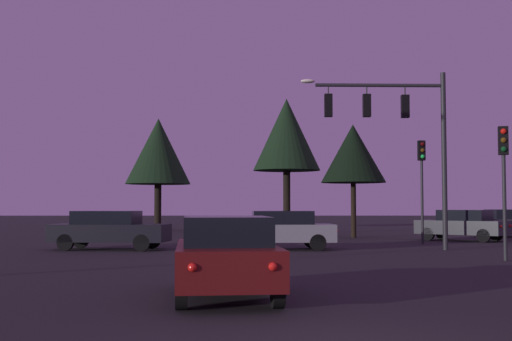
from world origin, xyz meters
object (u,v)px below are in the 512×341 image
at_px(tree_behind_sign, 287,135).
at_px(tree_left_far, 158,152).
at_px(tree_center_horizon, 353,154).
at_px(traffic_light_corner_left, 504,165).
at_px(car_crossing_right, 280,229).
at_px(traffic_signal_mast_arm, 399,125).
at_px(car_crossing_left, 109,229).
at_px(car_nearside_lane, 226,255).
at_px(car_far_lane, 463,225).
at_px(car_parked_lot, 511,222).
at_px(traffic_light_corner_right, 422,171).

height_order(tree_behind_sign, tree_left_far, tree_behind_sign).
bearing_deg(tree_center_horizon, tree_behind_sign, 125.38).
distance_m(traffic_light_corner_left, tree_center_horizon, 15.15).
xyz_separation_m(car_crossing_right, tree_left_far, (-7.63, 19.60, 4.70)).
distance_m(traffic_signal_mast_arm, car_crossing_left, 12.12).
distance_m(car_nearside_lane, tree_behind_sign, 28.44).
distance_m(car_nearside_lane, tree_center_horizon, 24.14).
height_order(traffic_signal_mast_arm, tree_left_far, tree_left_far).
bearing_deg(traffic_light_corner_left, car_crossing_left, 158.62).
bearing_deg(car_crossing_right, car_nearside_lane, -96.64).
xyz_separation_m(car_far_lane, tree_center_horizon, (-4.88, 3.19, 3.76)).
relative_size(car_crossing_left, car_parked_lot, 1.13).
bearing_deg(tree_center_horizon, car_crossing_right, -114.58).
distance_m(traffic_light_corner_left, tree_left_far, 28.85).
xyz_separation_m(car_crossing_left, car_crossing_right, (6.70, -0.09, -0.00)).
bearing_deg(traffic_light_corner_left, car_nearside_lane, -135.74).
distance_m(traffic_light_corner_left, traffic_light_corner_right, 8.86).
height_order(car_nearside_lane, tree_center_horizon, tree_center_horizon).
distance_m(traffic_signal_mast_arm, tree_behind_sign, 15.18).
bearing_deg(tree_behind_sign, traffic_light_corner_left, -73.48).
xyz_separation_m(car_crossing_left, tree_center_horizon, (11.11, 9.56, 3.76)).
bearing_deg(car_far_lane, tree_left_far, 142.18).
bearing_deg(traffic_light_corner_left, tree_behind_sign, 106.52).
bearing_deg(tree_left_far, tree_center_horizon, -39.55).
bearing_deg(traffic_signal_mast_arm, traffic_light_corner_left, -66.31).
bearing_deg(car_parked_lot, car_crossing_left, -152.39).
height_order(traffic_light_corner_right, car_crossing_left, traffic_light_corner_right).
bearing_deg(car_crossing_right, tree_center_horizon, 65.42).
relative_size(traffic_signal_mast_arm, car_crossing_left, 1.47).
height_order(traffic_signal_mast_arm, car_far_lane, traffic_signal_mast_arm).
relative_size(traffic_signal_mast_arm, car_nearside_lane, 1.64).
bearing_deg(car_far_lane, traffic_light_corner_left, -101.75).
xyz_separation_m(car_nearside_lane, car_parked_lot, (14.88, 23.99, 0.00)).
relative_size(car_parked_lot, tree_left_far, 0.54).
height_order(tree_left_far, tree_center_horizon, tree_left_far).
height_order(traffic_light_corner_left, car_nearside_lane, traffic_light_corner_left).
bearing_deg(car_far_lane, car_crossing_right, -145.19).
xyz_separation_m(tree_behind_sign, tree_left_far, (-8.68, 5.21, -0.59)).
bearing_deg(traffic_light_corner_right, car_crossing_right, -151.16).
bearing_deg(tree_left_far, traffic_light_corner_right, -48.34).
bearing_deg(car_parked_lot, tree_center_horizon, -174.19).
distance_m(car_crossing_left, tree_left_far, 20.09).
height_order(traffic_light_corner_right, tree_center_horizon, tree_center_horizon).
height_order(car_nearside_lane, tree_left_far, tree_left_far).
height_order(car_nearside_lane, car_far_lane, same).
xyz_separation_m(traffic_light_corner_right, car_crossing_left, (-13.28, -3.54, -2.49)).
distance_m(traffic_signal_mast_arm, traffic_light_corner_right, 4.63).
distance_m(traffic_light_corner_right, car_crossing_left, 13.97).
bearing_deg(car_nearside_lane, car_crossing_left, 110.80).
bearing_deg(traffic_light_corner_right, car_crossing_left, -165.08).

